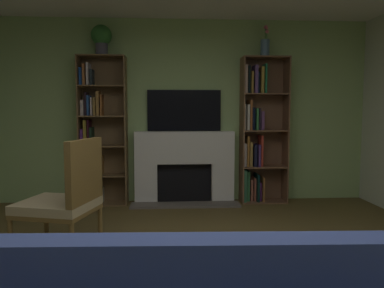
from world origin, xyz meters
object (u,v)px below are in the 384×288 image
(fireplace, at_px, (184,165))
(armchair, at_px, (66,198))
(vase_with_flowers, at_px, (265,46))
(tv, at_px, (184,111))
(bookshelf_left, at_px, (98,135))
(bookshelf_right, at_px, (257,133))
(potted_plant, at_px, (101,38))

(fireplace, relative_size, armchair, 1.42)
(armchair, bearing_deg, vase_with_flowers, 40.56)
(tv, height_order, bookshelf_left, bookshelf_left)
(bookshelf_right, bearing_deg, potted_plant, -179.37)
(tv, xyz_separation_m, bookshelf_left, (-1.25, -0.09, -0.35))
(bookshelf_left, bearing_deg, potted_plant, -21.73)
(tv, xyz_separation_m, vase_with_flowers, (1.16, -0.12, 0.92))
(bookshelf_left, relative_size, vase_with_flowers, 4.72)
(tv, relative_size, bookshelf_right, 0.51)
(fireplace, xyz_separation_m, bookshelf_right, (1.08, -0.02, 0.48))
(tv, distance_m, potted_plant, 1.55)
(bookshelf_left, distance_m, bookshelf_right, 2.32)
(fireplace, xyz_separation_m, bookshelf_left, (-1.25, -0.01, 0.45))
(fireplace, relative_size, bookshelf_right, 0.73)
(tv, distance_m, vase_with_flowers, 1.49)
(fireplace, bearing_deg, potted_plant, -177.88)
(fireplace, distance_m, vase_with_flowers, 2.08)
(tv, height_order, vase_with_flowers, vase_with_flowers)
(tv, bearing_deg, armchair, -119.02)
(fireplace, xyz_separation_m, vase_with_flowers, (1.16, -0.04, 1.72))
(bookshelf_right, bearing_deg, fireplace, 179.03)
(fireplace, bearing_deg, bookshelf_left, -179.51)
(bookshelf_left, relative_size, potted_plant, 4.96)
(fireplace, relative_size, vase_with_flowers, 3.46)
(tv, relative_size, bookshelf_left, 0.51)
(tv, xyz_separation_m, bookshelf_right, (1.08, -0.10, -0.33))
(bookshelf_left, xyz_separation_m, armchair, (0.06, -2.04, -0.45))
(fireplace, relative_size, tv, 1.44)
(tv, bearing_deg, fireplace, -90.00)
(vase_with_flowers, bearing_deg, fireplace, 177.83)
(fireplace, height_order, bookshelf_right, bookshelf_right)
(fireplace, bearing_deg, bookshelf_right, -0.97)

